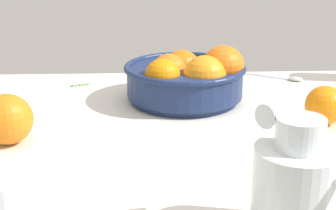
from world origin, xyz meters
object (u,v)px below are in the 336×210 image
juice_pitcher (295,194)px  loose_orange_4 (7,119)px  fruit_bowl (188,78)px  spoon (280,77)px  loose_orange_2 (325,105)px

juice_pitcher → loose_orange_4: 47.71cm
juice_pitcher → loose_orange_4: size_ratio=1.82×
fruit_bowl → loose_orange_4: size_ratio=2.97×
fruit_bowl → loose_orange_4: (-30.58, -20.31, -0.78)cm
fruit_bowl → loose_orange_4: 36.72cm
fruit_bowl → spoon: bearing=34.1°
loose_orange_4 → loose_orange_2: bearing=6.7°
fruit_bowl → loose_orange_2: fruit_bowl is taller
fruit_bowl → juice_pitcher: size_ratio=1.63×
loose_orange_4 → spoon: bearing=33.8°
fruit_bowl → loose_orange_2: bearing=-31.0°
juice_pitcher → loose_orange_2: bearing=66.1°
loose_orange_2 → spoon: size_ratio=0.49×
loose_orange_2 → spoon: bearing=90.4°
loose_orange_2 → spoon: (-0.21, 29.52, -3.07)cm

